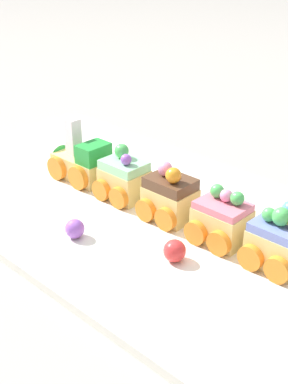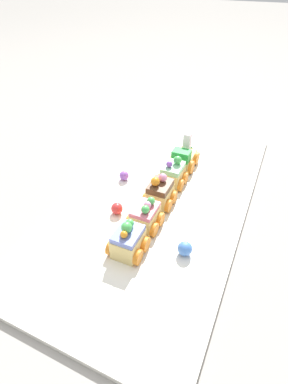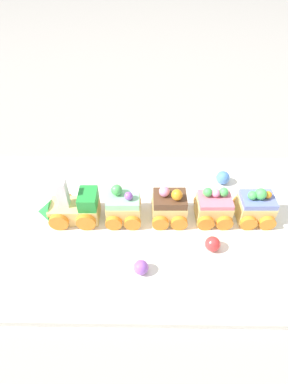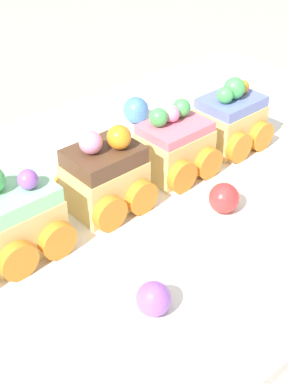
{
  "view_description": "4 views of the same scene",
  "coord_description": "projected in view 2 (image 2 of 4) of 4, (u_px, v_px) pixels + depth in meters",
  "views": [
    {
      "loc": [
        -0.44,
        0.47,
        0.37
      ],
      "look_at": [
        0.03,
        -0.02,
        0.03
      ],
      "focal_mm": 50.0,
      "sensor_mm": 36.0,
      "label": 1
    },
    {
      "loc": [
        -0.54,
        -0.21,
        0.47
      ],
      "look_at": [
        -0.04,
        0.03,
        0.04
      ],
      "focal_mm": 28.0,
      "sensor_mm": 36.0,
      "label": 2
    },
    {
      "loc": [
        0.01,
        0.39,
        0.45
      ],
      "look_at": [
        0.02,
        -0.03,
        0.06
      ],
      "focal_mm": 28.0,
      "sensor_mm": 36.0,
      "label": 3
    },
    {
      "loc": [
        0.2,
        0.31,
        0.3
      ],
      "look_at": [
        -0.05,
        0.02,
        0.03
      ],
      "focal_mm": 50.0,
      "sensor_mm": 36.0,
      "label": 4
    }
  ],
  "objects": [
    {
      "name": "cake_car_mint",
      "position": [
        173.0,
        175.0,
        0.76
      ],
      "size": [
        0.07,
        0.07,
        0.08
      ],
      "rotation": [
        0.0,
        0.0,
        0.01
      ],
      "color": "#E5C675",
      "rests_on": "display_board"
    },
    {
      "name": "cake_train_locomotive",
      "position": [
        185.0,
        157.0,
        0.83
      ],
      "size": [
        0.12,
        0.07,
        0.09
      ],
      "rotation": [
        0.0,
        0.0,
        0.01
      ],
      "color": "#E5C675",
      "rests_on": "display_board"
    },
    {
      "name": "gumball_blue",
      "position": [
        185.0,
        249.0,
        0.58
      ],
      "size": [
        0.03,
        0.03,
        0.03
      ],
      "primitive_type": "sphere",
      "color": "#4C84E0",
      "rests_on": "display_board"
    },
    {
      "name": "display_board",
      "position": [
        161.0,
        198.0,
        0.74
      ],
      "size": [
        0.81,
        0.4,
        0.01
      ],
      "primitive_type": "cube",
      "color": "white",
      "rests_on": "ground_plane"
    },
    {
      "name": "cake_car_strawberry",
      "position": [
        145.0,
        217.0,
        0.63
      ],
      "size": [
        0.07,
        0.07,
        0.07
      ],
      "rotation": [
        0.0,
        0.0,
        0.01
      ],
      "color": "#E5C675",
      "rests_on": "display_board"
    },
    {
      "name": "gumball_red",
      "position": [
        117.0,
        208.0,
        0.67
      ],
      "size": [
        0.03,
        0.03,
        0.03
      ],
      "primitive_type": "sphere",
      "color": "red",
      "rests_on": "display_board"
    },
    {
      "name": "gumball_purple",
      "position": [
        124.0,
        176.0,
        0.78
      ],
      "size": [
        0.02,
        0.02,
        0.02
      ],
      "primitive_type": "sphere",
      "color": "#9956C6",
      "rests_on": "display_board"
    },
    {
      "name": "ground_plane",
      "position": [
        161.0,
        200.0,
        0.74
      ],
      "size": [
        10.0,
        10.0,
        0.0
      ],
      "primitive_type": "plane",
      "color": "gray"
    },
    {
      "name": "cake_car_chocolate",
      "position": [
        160.0,
        193.0,
        0.69
      ],
      "size": [
        0.07,
        0.07,
        0.08
      ],
      "rotation": [
        0.0,
        0.0,
        0.01
      ],
      "color": "#E5C675",
      "rests_on": "display_board"
    },
    {
      "name": "cake_car_blueberry",
      "position": [
        128.0,
        241.0,
        0.58
      ],
      "size": [
        0.07,
        0.07,
        0.08
      ],
      "rotation": [
        0.0,
        0.0,
        0.01
      ],
      "color": "#E5C675",
      "rests_on": "display_board"
    }
  ]
}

